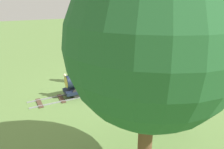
# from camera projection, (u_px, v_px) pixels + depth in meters

# --- Properties ---
(ground_plane) EXTENTS (60.00, 60.00, 0.00)m
(ground_plane) POSITION_uv_depth(u_px,v_px,m) (119.00, 87.00, 8.13)
(ground_plane) COLOR #608442
(track) EXTENTS (0.69, 6.40, 0.04)m
(track) POSITION_uv_depth(u_px,v_px,m) (117.00, 87.00, 8.09)
(track) COLOR gray
(track) RESTS_ON ground_plane
(locomotive) EXTENTS (0.65, 1.44, 1.07)m
(locomotive) POSITION_uv_depth(u_px,v_px,m) (86.00, 81.00, 7.39)
(locomotive) COLOR #192338
(locomotive) RESTS_ON ground_plane
(passenger_car) EXTENTS (0.75, 2.70, 0.97)m
(passenger_car) POSITION_uv_depth(u_px,v_px,m) (137.00, 73.00, 8.35)
(passenger_car) COLOR #3F3F3F
(passenger_car) RESTS_ON ground_plane
(conductor_person) EXTENTS (0.30, 0.30, 1.62)m
(conductor_person) POSITION_uv_depth(u_px,v_px,m) (89.00, 60.00, 8.13)
(conductor_person) COLOR #282D47
(conductor_person) RESTS_ON ground_plane
(park_bench) EXTENTS (1.34, 0.55, 0.82)m
(park_bench) POSITION_uv_depth(u_px,v_px,m) (154.00, 104.00, 5.91)
(park_bench) COLOR #2D6B33
(park_bench) RESTS_ON ground_plane
(oak_tree_near) EXTENTS (2.63, 2.63, 3.85)m
(oak_tree_near) POSITION_uv_depth(u_px,v_px,m) (151.00, 45.00, 3.19)
(oak_tree_near) COLOR brown
(oak_tree_near) RESTS_ON ground_plane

